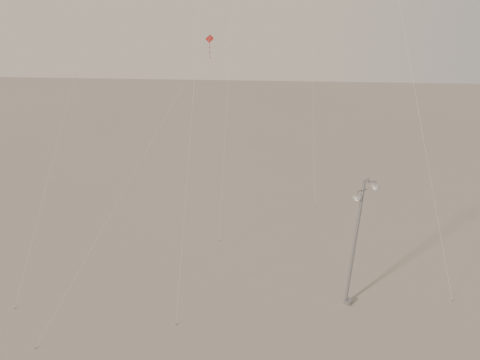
{
  "coord_description": "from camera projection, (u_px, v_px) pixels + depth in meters",
  "views": [
    {
      "loc": [
        0.31,
        -21.93,
        18.23
      ],
      "look_at": [
        -1.81,
        5.0,
        7.24
      ],
      "focal_mm": 35.0,
      "sensor_mm": 36.0,
      "label": 1
    }
  ],
  "objects": [
    {
      "name": "street_lamp",
      "position": [
        356.0,
        240.0,
        27.56
      ],
      "size": [
        1.54,
        0.94,
        8.51
      ],
      "color": "gray",
      "rests_on": "ground"
    },
    {
      "name": "kite_3",
      "position": [
        168.0,
        114.0,
        30.14
      ],
      "size": [
        8.43,
        13.9,
        15.44
      ],
      "rotation": [
        0.0,
        0.0,
        0.2
      ],
      "color": "maroon",
      "rests_on": "ground"
    },
    {
      "name": "ground",
      "position": [
        264.0,
        328.0,
        27.14
      ],
      "size": [
        160.0,
        160.0,
        0.0
      ],
      "primitive_type": "plane",
      "color": "gray",
      "rests_on": "ground"
    }
  ]
}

